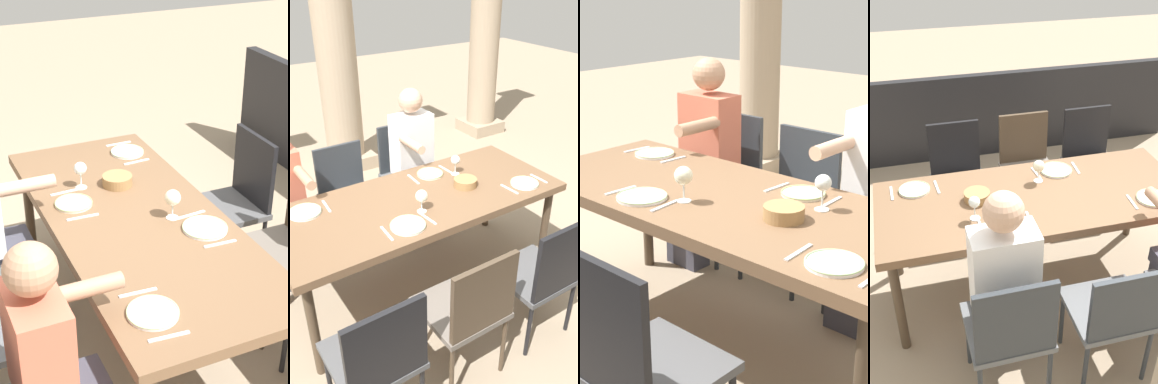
# 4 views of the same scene
# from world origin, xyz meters

# --- Properties ---
(ground_plane) EXTENTS (16.00, 16.00, 0.00)m
(ground_plane) POSITION_xyz_m (0.00, 0.00, 0.00)
(ground_plane) COLOR gray
(dining_table) EXTENTS (2.06, 0.87, 0.77)m
(dining_table) POSITION_xyz_m (0.00, 0.00, 0.71)
(dining_table) COLOR brown
(dining_table) RESTS_ON ground
(chair_east_south) EXTENTS (0.44, 0.44, 0.92)m
(chair_east_south) POSITION_xyz_m (0.39, -0.86, 0.52)
(chair_east_south) COLOR #4F4F50
(chair_east_south) RESTS_ON ground
(diner_man_white) EXTENTS (0.35, 0.49, 1.26)m
(diner_man_white) POSITION_xyz_m (-0.77, 0.66, 0.67)
(diner_man_white) COLOR #3F3F4C
(diner_man_white) RESTS_ON ground
(plate_0) EXTENTS (0.22, 0.22, 0.02)m
(plate_0) POSITION_xyz_m (-0.74, 0.24, 0.78)
(plate_0) COLOR white
(plate_0) RESTS_ON dining_table
(fork_0) EXTENTS (0.03, 0.17, 0.01)m
(fork_0) POSITION_xyz_m (-0.89, 0.24, 0.78)
(fork_0) COLOR silver
(fork_0) RESTS_ON dining_table
(spoon_0) EXTENTS (0.03, 0.17, 0.01)m
(spoon_0) POSITION_xyz_m (-0.59, 0.24, 0.78)
(spoon_0) COLOR silver
(spoon_0) RESTS_ON dining_table
(plate_1) EXTENTS (0.23, 0.23, 0.02)m
(plate_1) POSITION_xyz_m (-0.25, -0.27, 0.78)
(plate_1) COLOR white
(plate_1) RESTS_ON dining_table
(wine_glass_1) EXTENTS (0.08, 0.08, 0.16)m
(wine_glass_1) POSITION_xyz_m (-0.08, -0.17, 0.89)
(wine_glass_1) COLOR white
(wine_glass_1) RESTS_ON dining_table
(fork_1) EXTENTS (0.03, 0.17, 0.01)m
(fork_1) POSITION_xyz_m (-0.40, -0.27, 0.78)
(fork_1) COLOR silver
(fork_1) RESTS_ON dining_table
(spoon_1) EXTENTS (0.03, 0.17, 0.01)m
(spoon_1) POSITION_xyz_m (-0.10, -0.27, 0.78)
(spoon_1) COLOR silver
(spoon_1) RESTS_ON dining_table
(plate_2) EXTENTS (0.20, 0.20, 0.02)m
(plate_2) POSITION_xyz_m (0.26, 0.25, 0.78)
(plate_2) COLOR silver
(plate_2) RESTS_ON dining_table
(wine_glass_2) EXTENTS (0.07, 0.07, 0.16)m
(wine_glass_2) POSITION_xyz_m (0.43, 0.15, 0.89)
(wine_glass_2) COLOR white
(wine_glass_2) RESTS_ON dining_table
(fork_2) EXTENTS (0.02, 0.17, 0.01)m
(fork_2) POSITION_xyz_m (0.11, 0.25, 0.78)
(fork_2) COLOR silver
(fork_2) RESTS_ON dining_table
(spoon_2) EXTENTS (0.03, 0.17, 0.01)m
(spoon_2) POSITION_xyz_m (0.41, 0.25, 0.78)
(spoon_2) COLOR silver
(spoon_2) RESTS_ON dining_table
(plate_3) EXTENTS (0.21, 0.21, 0.02)m
(plate_3) POSITION_xyz_m (0.76, -0.26, 0.78)
(plate_3) COLOR white
(plate_3) RESTS_ON dining_table
(fork_3) EXTENTS (0.03, 0.17, 0.01)m
(fork_3) POSITION_xyz_m (0.61, -0.26, 0.78)
(fork_3) COLOR silver
(fork_3) RESTS_ON dining_table
(spoon_3) EXTENTS (0.02, 0.17, 0.01)m
(spoon_3) POSITION_xyz_m (0.91, -0.26, 0.78)
(spoon_3) COLOR silver
(spoon_3) RESTS_ON dining_table
(bread_basket) EXTENTS (0.17, 0.17, 0.06)m
(bread_basket) POSITION_xyz_m (0.37, -0.04, 0.80)
(bread_basket) COLOR #9E7547
(bread_basket) RESTS_ON dining_table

